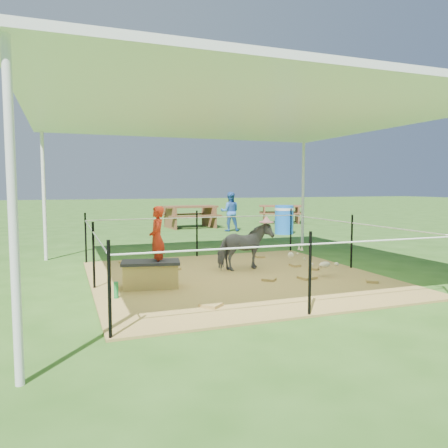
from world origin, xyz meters
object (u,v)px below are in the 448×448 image
object	(u,v)px
green_bottle	(116,290)
foal	(325,263)
pony	(245,247)
picnic_table_far	(281,214)
picnic_table_near	(190,217)
distant_person	(230,212)
woman	(157,232)
straw_bale	(151,276)
trash_barrel	(284,220)

from	to	relation	value
green_bottle	foal	size ratio (longest dim) A/B	0.28
pony	picnic_table_far	world-z (taller)	pony
picnic_table_near	picnic_table_far	distance (m)	4.10
distant_person	picnic_table_far	bearing A→B (deg)	-125.70
green_bottle	picnic_table_near	xyz separation A→B (m)	(3.71, 9.43, 0.26)
woman	picnic_table_near	world-z (taller)	woman
pony	distant_person	distance (m)	6.93
foal	green_bottle	bearing A→B (deg)	162.19
straw_bale	pony	distance (m)	1.99
pony	picnic_table_far	xyz separation A→B (m)	(5.39, 8.90, -0.08)
straw_bale	foal	xyz separation A→B (m)	(2.83, -0.21, 0.05)
woman	pony	world-z (taller)	woman
picnic_table_near	picnic_table_far	xyz separation A→B (m)	(4.05, 0.67, -0.04)
trash_barrel	distant_person	xyz separation A→B (m)	(-1.30, 1.38, 0.20)
straw_bale	picnic_table_far	xyz separation A→B (m)	(7.21, 9.65, 0.16)
straw_bale	green_bottle	distance (m)	0.71
pony	picnic_table_near	xyz separation A→B (m)	(1.34, 8.23, -0.05)
woman	green_bottle	world-z (taller)	woman
picnic_table_far	distant_person	xyz separation A→B (m)	(-3.14, -2.35, 0.29)
picnic_table_near	woman	bearing A→B (deg)	-112.75
pony	trash_barrel	world-z (taller)	trash_barrel
green_bottle	picnic_table_near	world-z (taller)	picnic_table_near
woman	foal	distance (m)	2.81
trash_barrel	picnic_table_near	bearing A→B (deg)	125.83
green_bottle	foal	xyz separation A→B (m)	(3.38, 0.24, 0.11)
green_bottle	distant_person	world-z (taller)	distant_person
trash_barrel	straw_bale	bearing A→B (deg)	-132.20
trash_barrel	pony	bearing A→B (deg)	-124.50
picnic_table_near	picnic_table_far	size ratio (longest dim) A/B	1.10
green_bottle	pony	bearing A→B (deg)	26.98
foal	trash_barrel	bearing A→B (deg)	45.72
pony	green_bottle	bearing A→B (deg)	108.28
green_bottle	pony	world-z (taller)	pony
picnic_table_near	trash_barrel	bearing A→B (deg)	-58.11
pony	picnic_table_near	distance (m)	8.34
picnic_table_near	distant_person	distance (m)	1.93
pony	trash_barrel	size ratio (longest dim) A/B	1.09
trash_barrel	distant_person	bearing A→B (deg)	133.23
green_bottle	straw_bale	bearing A→B (deg)	39.29
green_bottle	foal	world-z (taller)	foal
pony	distant_person	size ratio (longest dim) A/B	0.75
green_bottle	picnic_table_near	bearing A→B (deg)	68.53
straw_bale	distant_person	bearing A→B (deg)	60.87
green_bottle	distant_person	bearing A→B (deg)	59.21
woman	picnic_table_near	size ratio (longest dim) A/B	0.49
woman	picnic_table_far	size ratio (longest dim) A/B	0.54
woman	distant_person	distance (m)	8.32
pony	trash_barrel	xyz separation A→B (m)	(3.55, 5.17, 0.01)
picnic_table_near	green_bottle	bearing A→B (deg)	-115.41
woman	picnic_table_far	xyz separation A→B (m)	(7.11, 9.65, -0.49)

